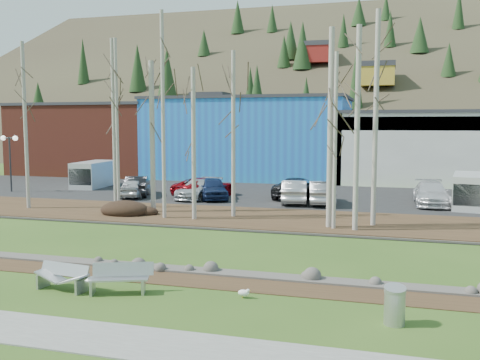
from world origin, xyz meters
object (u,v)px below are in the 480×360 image
(seagull, at_px, (244,293))
(bench_intact, at_px, (120,278))
(litter_bin, at_px, (395,307))
(car_0, at_px, (135,188))
(car_4, at_px, (213,188))
(car_7, at_px, (431,193))
(car_5, at_px, (294,191))
(car_8, at_px, (322,192))
(bench_damaged, at_px, (63,277))
(car_1, at_px, (137,186))
(street_lamp, at_px, (10,148))
(van_grey, at_px, (93,174))
(car_6, at_px, (297,188))
(car_2, at_px, (205,187))
(car_3, at_px, (199,189))
(car_9, at_px, (322,192))
(van_white, at_px, (471,191))

(seagull, bearing_deg, bench_intact, -159.32)
(litter_bin, distance_m, car_0, 27.91)
(car_4, height_order, car_7, car_4)
(car_5, height_order, car_8, same)
(bench_intact, distance_m, bench_damaged, 2.03)
(car_1, bearing_deg, car_7, 161.40)
(street_lamp, bearing_deg, car_4, 10.04)
(van_grey, bearing_deg, car_6, -10.23)
(litter_bin, relative_size, car_2, 0.19)
(car_2, distance_m, van_grey, 11.71)
(car_3, distance_m, car_5, 7.12)
(car_5, relative_size, car_9, 1.00)
(bench_damaged, distance_m, litter_bin, 10.75)
(bench_damaged, xyz_separation_m, car_5, (4.18, 21.03, 0.49))
(litter_bin, relative_size, seagull, 2.25)
(street_lamp, bearing_deg, litter_bin, -26.73)
(car_2, xyz_separation_m, van_white, (18.42, -0.40, 0.37))
(car_3, relative_size, car_4, 1.06)
(car_1, distance_m, car_4, 6.16)
(bench_damaged, relative_size, van_grey, 0.39)
(street_lamp, bearing_deg, car_2, 13.67)
(van_white, xyz_separation_m, van_grey, (-29.71, 3.48, 0.00))
(car_4, xyz_separation_m, car_6, (5.79, 2.21, -0.03))
(litter_bin, xyz_separation_m, van_white, (4.83, 22.11, 0.73))
(car_2, xyz_separation_m, car_9, (8.90, -1.22, 0.06))
(bench_intact, distance_m, car_7, 24.97)
(car_3, height_order, van_white, van_white)
(car_0, height_order, car_3, car_3)
(bench_damaged, bearing_deg, car_1, 117.63)
(car_1, relative_size, car_8, 0.96)
(litter_bin, bearing_deg, car_0, 131.57)
(bench_intact, xyz_separation_m, bench_damaged, (-2.03, -0.18, -0.06))
(car_1, bearing_deg, car_8, 156.83)
(seagull, bearing_deg, car_8, 101.99)
(bench_damaged, bearing_deg, van_grey, 126.37)
(car_6, xyz_separation_m, van_grey, (-18.07, 1.87, 0.35))
(litter_bin, xyz_separation_m, car_9, (-4.69, 21.28, 0.42))
(litter_bin, relative_size, van_grey, 0.19)
(bench_damaged, relative_size, car_6, 0.37)
(car_8, relative_size, car_9, 1.00)
(bench_intact, bearing_deg, car_3, 83.42)
(car_5, bearing_deg, car_0, -7.22)
(car_5, xyz_separation_m, car_7, (9.04, 1.46, -0.01))
(bench_damaged, relative_size, car_0, 0.49)
(street_lamp, bearing_deg, car_3, 10.10)
(car_2, xyz_separation_m, car_4, (0.99, -1.00, 0.06))
(bench_intact, xyz_separation_m, van_grey, (-16.15, 25.16, 0.74))
(car_7, relative_size, car_8, 1.12)
(car_0, height_order, car_8, car_8)
(car_5, distance_m, car_8, 1.92)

